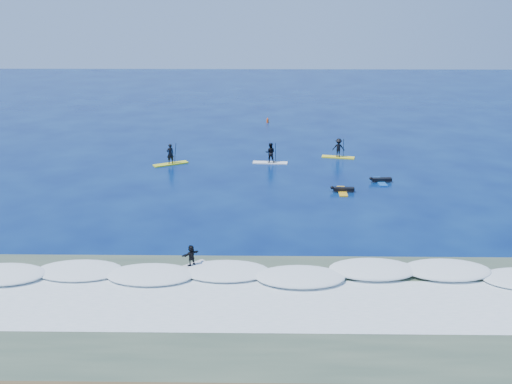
{
  "coord_description": "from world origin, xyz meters",
  "views": [
    {
      "loc": [
        -0.96,
        -37.5,
        14.36
      ],
      "look_at": [
        -1.53,
        2.11,
        0.6
      ],
      "focal_mm": 40.0,
      "sensor_mm": 36.0,
      "label": 1
    }
  ],
  "objects_px": {
    "sup_paddler_center": "(270,155)",
    "prone_paddler_far": "(380,180)",
    "sup_paddler_left": "(170,157)",
    "prone_paddler_near": "(342,190)",
    "marker_buoy": "(268,120)",
    "sup_paddler_right": "(338,149)",
    "wave_surfer": "(191,257)"
  },
  "relations": [
    {
      "from": "sup_paddler_left",
      "to": "sup_paddler_center",
      "type": "xyz_separation_m",
      "value": [
        8.89,
        0.48,
        0.13
      ]
    },
    {
      "from": "sup_paddler_right",
      "to": "marker_buoy",
      "type": "distance_m",
      "value": 16.42
    },
    {
      "from": "prone_paddler_far",
      "to": "sup_paddler_left",
      "type": "bearing_deg",
      "value": 70.05
    },
    {
      "from": "wave_surfer",
      "to": "marker_buoy",
      "type": "xyz_separation_m",
      "value": [
        4.38,
        37.96,
        -0.44
      ]
    },
    {
      "from": "prone_paddler_near",
      "to": "prone_paddler_far",
      "type": "distance_m",
      "value": 4.18
    },
    {
      "from": "sup_paddler_left",
      "to": "marker_buoy",
      "type": "xyz_separation_m",
      "value": [
        8.74,
        17.52,
        -0.38
      ]
    },
    {
      "from": "sup_paddler_left",
      "to": "sup_paddler_center",
      "type": "bearing_deg",
      "value": -25.25
    },
    {
      "from": "prone_paddler_far",
      "to": "marker_buoy",
      "type": "relative_size",
      "value": 3.41
    },
    {
      "from": "prone_paddler_far",
      "to": "marker_buoy",
      "type": "height_order",
      "value": "marker_buoy"
    },
    {
      "from": "wave_surfer",
      "to": "marker_buoy",
      "type": "relative_size",
      "value": 2.39
    },
    {
      "from": "sup_paddler_left",
      "to": "prone_paddler_far",
      "type": "xyz_separation_m",
      "value": [
        17.75,
        -4.86,
        -0.52
      ]
    },
    {
      "from": "sup_paddler_center",
      "to": "sup_paddler_right",
      "type": "distance_m",
      "value": 6.63
    },
    {
      "from": "sup_paddler_right",
      "to": "marker_buoy",
      "type": "relative_size",
      "value": 4.51
    },
    {
      "from": "sup_paddler_left",
      "to": "prone_paddler_far",
      "type": "relative_size",
      "value": 1.32
    },
    {
      "from": "prone_paddler_near",
      "to": "marker_buoy",
      "type": "relative_size",
      "value": 3.4
    },
    {
      "from": "prone_paddler_near",
      "to": "wave_surfer",
      "type": "bearing_deg",
      "value": 144.11
    },
    {
      "from": "sup_paddler_center",
      "to": "prone_paddler_near",
      "type": "distance_m",
      "value": 9.54
    },
    {
      "from": "sup_paddler_right",
      "to": "prone_paddler_near",
      "type": "distance_m",
      "value": 9.81
    },
    {
      "from": "sup_paddler_left",
      "to": "marker_buoy",
      "type": "relative_size",
      "value": 4.52
    },
    {
      "from": "prone_paddler_near",
      "to": "sup_paddler_right",
      "type": "bearing_deg",
      "value": -3.6
    },
    {
      "from": "sup_paddler_left",
      "to": "sup_paddler_center",
      "type": "height_order",
      "value": "sup_paddler_left"
    },
    {
      "from": "sup_paddler_center",
      "to": "sup_paddler_right",
      "type": "xyz_separation_m",
      "value": [
        6.33,
        1.96,
        0.01
      ]
    },
    {
      "from": "sup_paddler_center",
      "to": "sup_paddler_right",
      "type": "relative_size",
      "value": 1.02
    },
    {
      "from": "sup_paddler_center",
      "to": "wave_surfer",
      "type": "xyz_separation_m",
      "value": [
        -4.54,
        -20.92,
        -0.08
      ]
    },
    {
      "from": "prone_paddler_near",
      "to": "prone_paddler_far",
      "type": "relative_size",
      "value": 1.0
    },
    {
      "from": "sup_paddler_left",
      "to": "marker_buoy",
      "type": "distance_m",
      "value": 19.58
    },
    {
      "from": "prone_paddler_near",
      "to": "wave_surfer",
      "type": "distance_m",
      "value": 16.52
    },
    {
      "from": "sup_paddler_center",
      "to": "sup_paddler_right",
      "type": "bearing_deg",
      "value": 21.63
    },
    {
      "from": "sup_paddler_center",
      "to": "marker_buoy",
      "type": "relative_size",
      "value": 4.59
    },
    {
      "from": "sup_paddler_right",
      "to": "prone_paddler_far",
      "type": "height_order",
      "value": "sup_paddler_right"
    },
    {
      "from": "sup_paddler_center",
      "to": "wave_surfer",
      "type": "height_order",
      "value": "sup_paddler_center"
    },
    {
      "from": "sup_paddler_center",
      "to": "prone_paddler_far",
      "type": "distance_m",
      "value": 10.37
    }
  ]
}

